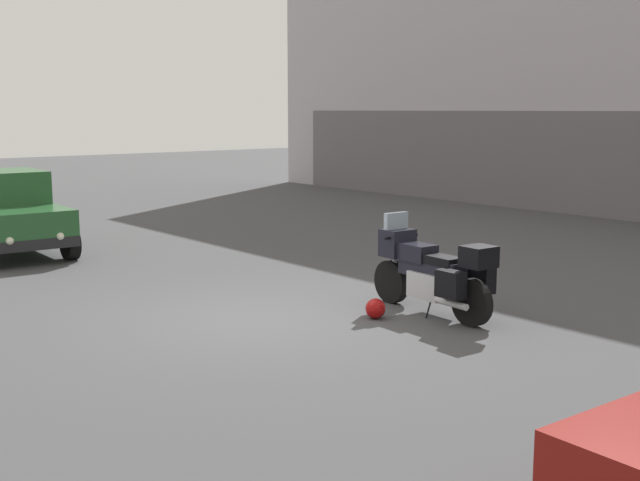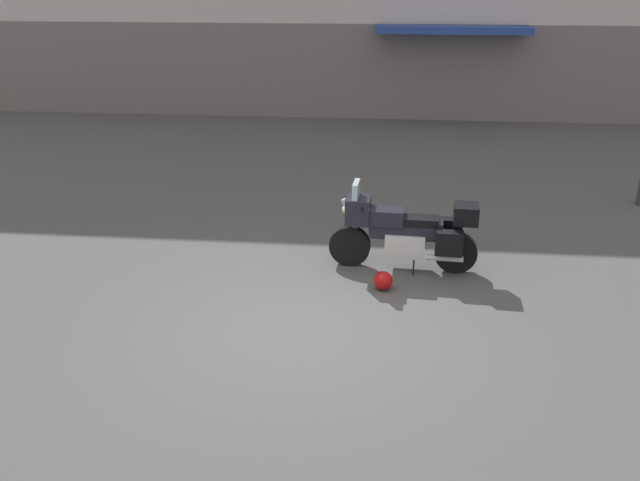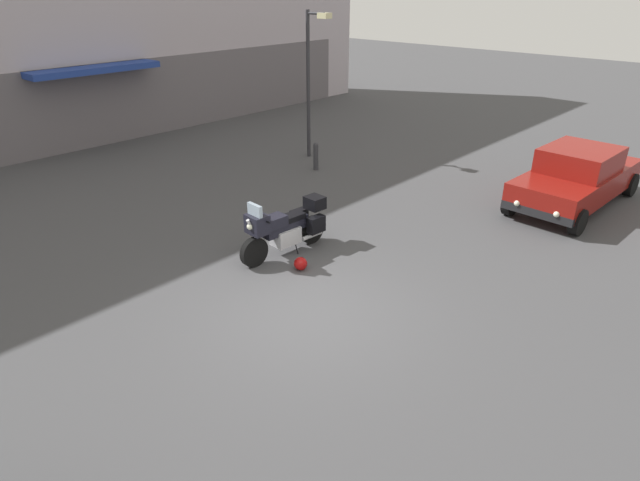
{
  "view_description": "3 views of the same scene",
  "coord_description": "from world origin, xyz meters",
  "views": [
    {
      "loc": [
        8.93,
        -6.17,
        2.84
      ],
      "look_at": [
        0.65,
        0.6,
        1.11
      ],
      "focal_mm": 45.52,
      "sensor_mm": 36.0,
      "label": 1
    },
    {
      "loc": [
        1.0,
        -7.38,
        4.3
      ],
      "look_at": [
        0.16,
        0.94,
        0.86
      ],
      "focal_mm": 37.15,
      "sensor_mm": 36.0,
      "label": 2
    },
    {
      "loc": [
        -5.86,
        -5.67,
        5.39
      ],
      "look_at": [
        0.68,
        0.39,
        1.08
      ],
      "focal_mm": 30.31,
      "sensor_mm": 36.0,
      "label": 3
    }
  ],
  "objects": [
    {
      "name": "motorcycle",
      "position": [
        1.36,
        2.03,
        0.62
      ],
      "size": [
        2.26,
        0.79,
        1.36
      ],
      "rotation": [
        0.0,
        0.0,
        3.08
      ],
      "color": "black",
      "rests_on": "ground"
    },
    {
      "name": "ground_plane",
      "position": [
        0.0,
        0.0,
        0.0
      ],
      "size": [
        80.0,
        80.0,
        0.0
      ],
      "primitive_type": "plane",
      "color": "#424244"
    },
    {
      "name": "helmet",
      "position": [
        1.04,
        1.27,
        0.14
      ],
      "size": [
        0.28,
        0.28,
        0.28
      ],
      "primitive_type": "sphere",
      "color": "#990C0C",
      "rests_on": "ground"
    }
  ]
}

